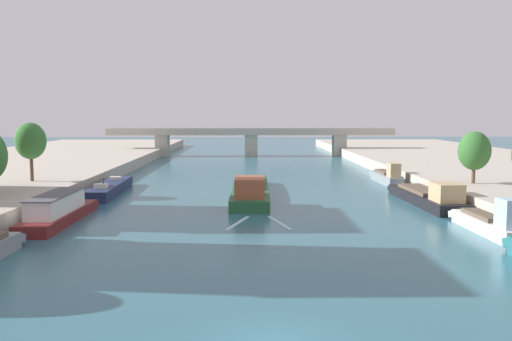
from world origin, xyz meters
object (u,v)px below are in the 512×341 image
tree_left_past_mid (30,141)px  bridge_far (251,138)px  moored_boat_left_far (58,210)px  tree_right_past_mid (474,151)px  moored_boat_right_second (428,196)px  barge_midriver (251,189)px  moored_boat_left_downstream (110,188)px  moored_boat_right_end (387,177)px  moored_boat_right_upstream (490,222)px

tree_left_past_mid → bridge_far: 64.49m
moored_boat_left_far → bridge_far: 76.24m
tree_right_past_mid → moored_boat_right_second: bearing=-150.9°
barge_midriver → bridge_far: size_ratio=0.37×
moored_boat_left_downstream → moored_boat_right_second: size_ratio=0.99×
moored_boat_right_end → tree_right_past_mid: tree_right_past_mid is taller
moored_boat_right_upstream → tree_left_past_mid: bearing=155.2°
moored_boat_left_downstream → moored_boat_right_upstream: size_ratio=1.54×
moored_boat_right_upstream → bridge_far: size_ratio=0.17×
moored_boat_left_downstream → moored_boat_right_end: 36.23m
barge_midriver → moored_boat_left_far: (-16.77, -14.01, 0.18)m
moored_boat_left_far → moored_boat_right_upstream: 35.72m
barge_midriver → moored_boat_right_second: bearing=-16.2°
moored_boat_right_end → moored_boat_right_second: bearing=-90.6°
moored_boat_right_second → tree_right_past_mid: 8.30m
barge_midriver → moored_boat_left_downstream: (-16.69, 3.43, -0.27)m
moored_boat_left_far → tree_left_past_mid: size_ratio=2.14×
moored_boat_left_far → barge_midriver: bearing=39.9°
moored_boat_left_far → moored_boat_right_upstream: bearing=-8.2°
moored_boat_right_upstream → moored_boat_right_second: (-0.21, 13.78, -0.08)m
barge_midriver → moored_boat_right_end: 22.02m
moored_boat_left_far → tree_right_past_mid: 43.18m
moored_boat_left_far → moored_boat_right_upstream: (35.35, -5.12, -0.15)m
moored_boat_left_downstream → moored_boat_right_second: 36.14m
moored_boat_left_far → moored_boat_right_end: bearing=36.2°
moored_boat_right_end → bridge_far: size_ratio=0.17×
barge_midriver → tree_right_past_mid: bearing=-4.6°
tree_left_past_mid → moored_boat_left_downstream: bearing=16.9°
moored_boat_right_second → moored_boat_right_end: size_ratio=1.48×
barge_midriver → moored_boat_left_far: 21.85m
tree_left_past_mid → moored_boat_right_second: bearing=-8.3°
moored_boat_right_upstream → moored_boat_right_end: 30.98m
moored_boat_right_second → tree_left_past_mid: bearing=171.7°
moored_boat_right_upstream → tree_right_past_mid: bearing=71.1°
moored_boat_right_second → bridge_far: bridge_far is taller
moored_boat_right_end → tree_right_past_mid: bearing=-66.8°
moored_boat_right_second → bridge_far: size_ratio=0.26×
tree_right_past_mid → bridge_far: (-23.84, 62.11, -1.37)m
moored_boat_right_upstream → moored_boat_right_end: moored_boat_right_upstream is taller
moored_boat_right_upstream → tree_right_past_mid: (5.89, 17.17, 4.42)m
moored_boat_right_end → moored_boat_left_far: bearing=-143.8°
moored_boat_left_far → moored_boat_left_downstream: (0.08, 17.44, -0.45)m
moored_boat_right_upstream → tree_left_past_mid: (-43.42, 20.08, 5.40)m
moored_boat_left_downstream → moored_boat_right_upstream: moored_boat_right_upstream is taller
moored_boat_right_second → moored_boat_right_end: moored_boat_right_end is taller
moored_boat_left_downstream → tree_right_past_mid: bearing=-7.5°
moored_boat_right_end → barge_midriver: bearing=-147.4°
moored_boat_right_second → tree_right_past_mid: bearing=29.1°
barge_midriver → moored_boat_right_upstream: moored_boat_right_upstream is taller
moored_boat_right_second → moored_boat_left_downstream: bearing=165.9°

